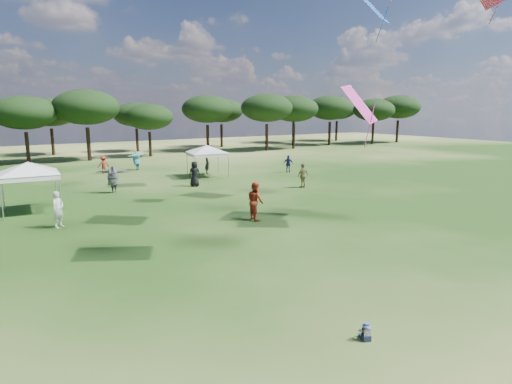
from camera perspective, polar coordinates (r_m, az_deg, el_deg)
tree_line at (r=52.67m, az=-23.36°, el=10.04°), size 108.78×17.63×7.77m
tent_left at (r=25.65m, az=-28.13°, el=3.28°), size 5.73×5.73×3.04m
tent_right at (r=35.35m, az=-6.55°, el=6.03°), size 5.81×5.81×2.89m
toddler at (r=11.13m, az=14.45°, el=-17.66°), size 0.34×0.36×0.45m
festival_crowd at (r=30.29m, az=-18.92°, el=1.63°), size 29.01×22.18×1.93m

